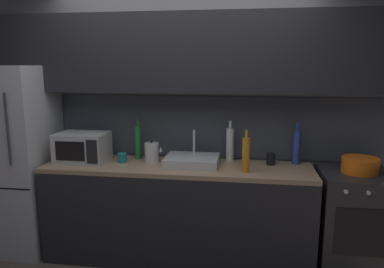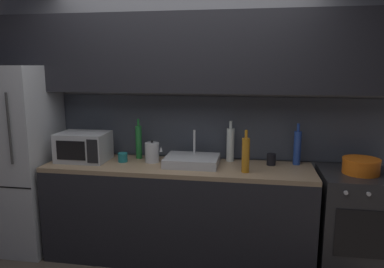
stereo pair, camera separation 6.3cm
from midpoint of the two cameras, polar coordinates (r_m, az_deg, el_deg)
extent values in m
cube|color=slate|center=(3.64, -0.55, 2.10)|extent=(4.16, 0.10, 2.50)
cube|color=#3D424C|center=(3.59, -0.70, 1.18)|extent=(4.16, 0.01, 0.60)
cube|color=black|center=(3.38, -1.24, 12.50)|extent=(3.83, 0.34, 0.70)
cube|color=black|center=(3.48, -1.70, -12.36)|extent=(2.42, 0.60, 0.86)
cube|color=#8C7256|center=(3.33, -1.75, -5.22)|extent=(2.42, 0.60, 0.04)
cube|color=#ADAFB5|center=(3.95, -25.07, -3.46)|extent=(0.68, 0.66, 1.79)
cylinder|color=#333333|center=(3.50, -26.22, 0.72)|extent=(0.02, 0.02, 0.63)
cube|color=#232326|center=(3.54, 24.45, -12.62)|extent=(0.60, 0.60, 0.90)
cube|color=black|center=(3.25, 25.90, -13.95)|extent=(0.45, 0.01, 0.40)
cylinder|color=#B2B2B7|center=(3.08, 23.48, -8.43)|extent=(0.03, 0.02, 0.03)
cylinder|color=#B2B2B7|center=(3.13, 26.44, -8.40)|extent=(0.03, 0.02, 0.03)
cube|color=#A8AAAF|center=(3.60, -16.10, -1.90)|extent=(0.46, 0.34, 0.27)
cube|color=black|center=(3.47, -17.94, -2.48)|extent=(0.28, 0.01, 0.18)
cube|color=black|center=(3.38, -14.82, -2.65)|extent=(0.10, 0.01, 0.22)
cube|color=#ADAFB5|center=(3.32, 0.55, -4.19)|extent=(0.48, 0.38, 0.08)
cylinder|color=silver|center=(3.42, 0.90, -1.19)|extent=(0.02, 0.02, 0.22)
cylinder|color=#B7BABF|center=(3.43, -5.74, -2.89)|extent=(0.13, 0.13, 0.18)
sphere|color=black|center=(3.40, -5.77, -1.19)|extent=(0.02, 0.02, 0.02)
cone|color=#B7BABF|center=(3.40, -4.35, -2.35)|extent=(0.03, 0.03, 0.05)
cylinder|color=#1E6B2D|center=(3.57, -7.82, -1.28)|extent=(0.06, 0.06, 0.32)
cylinder|color=#1E6B2D|center=(3.53, -7.90, 1.81)|extent=(0.02, 0.02, 0.07)
cylinder|color=#B27019|center=(3.11, 8.97, -3.32)|extent=(0.07, 0.07, 0.29)
cylinder|color=#B27019|center=(3.07, 9.06, -0.02)|extent=(0.03, 0.03, 0.07)
cylinder|color=#234299|center=(3.46, 16.64, -2.11)|extent=(0.07, 0.07, 0.31)
cylinder|color=#234299|center=(3.42, 16.81, 1.00)|extent=(0.03, 0.03, 0.07)
cylinder|color=silver|center=(3.45, 6.54, -1.70)|extent=(0.07, 0.07, 0.31)
cylinder|color=silver|center=(3.41, 6.60, 1.45)|extent=(0.03, 0.03, 0.07)
cylinder|color=black|center=(3.40, 12.80, -3.89)|extent=(0.08, 0.08, 0.11)
cylinder|color=#19666B|center=(3.48, -10.26, -3.61)|extent=(0.09, 0.09, 0.09)
cylinder|color=orange|center=(3.39, 25.39, -4.71)|extent=(0.30, 0.30, 0.11)
cylinder|color=orange|center=(3.37, 25.48, -3.66)|extent=(0.30, 0.30, 0.02)
camera|label=1|loc=(0.03, -89.44, 0.11)|focal=34.11mm
camera|label=2|loc=(0.03, 90.56, -0.11)|focal=34.11mm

